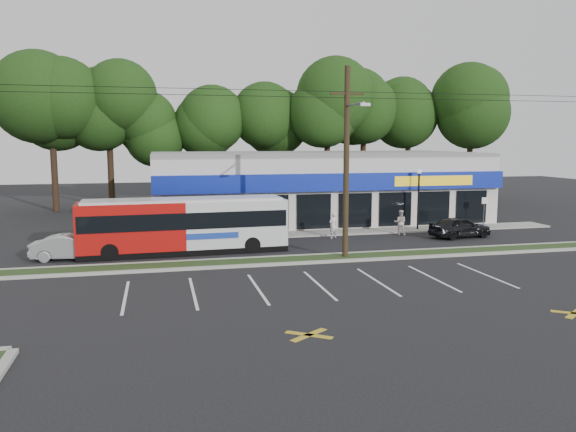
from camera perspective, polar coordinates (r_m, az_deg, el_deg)
The scene contains 15 objects.
ground at distance 28.28m, azimuth 0.69°, elevation -5.03°, with size 120.00×120.00×0.00m, color black.
grass_strip at distance 29.22m, azimuth 0.22°, elevation -4.50°, with size 40.00×1.60×0.12m, color #243516.
curb_south at distance 28.41m, azimuth 0.62°, elevation -4.83°, with size 40.00×0.25×0.14m, color #9E9E93.
curb_north at distance 30.03m, azimuth -0.15°, elevation -4.15°, with size 40.00×0.25×0.14m, color #9E9E93.
sidewalk at distance 38.13m, azimuth 4.75°, elevation -1.67°, with size 32.00×2.20×0.10m, color #9E9E93.
strip_mall at distance 44.53m, azimuth 2.67°, elevation 3.07°, with size 25.00×12.55×5.30m.
utility_pole at distance 29.29m, azimuth 5.69°, elevation 6.05°, with size 50.00×2.77×10.00m.
lamp_post at distance 39.87m, azimuth 13.13°, elevation 2.36°, with size 0.30×0.30×4.25m.
sign_post at distance 42.24m, azimuth 19.31°, elevation 0.90°, with size 0.45×0.10×2.23m.
tree_line at distance 53.89m, azimuth -1.82°, elevation 10.00°, with size 46.76×6.76×11.83m.
metrobus at distance 31.65m, azimuth -10.48°, elevation -0.82°, with size 11.46×2.86×3.06m.
car_dark at distance 37.85m, azimuth 17.06°, elevation -1.07°, with size 1.64×4.08×1.39m, color black.
car_silver at distance 31.63m, azimuth -21.16°, elevation -2.98°, with size 1.40×4.01×1.32m, color #95999C.
pedestrian_a at distance 35.97m, azimuth 4.62°, elevation -0.95°, with size 0.61×0.40×1.69m, color silver.
pedestrian_b at distance 37.88m, azimuth 11.33°, elevation -0.65°, with size 0.81×0.63×1.68m, color #BBAFA8.
Camera 1 is at (-6.62, -26.79, 6.22)m, focal length 35.00 mm.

